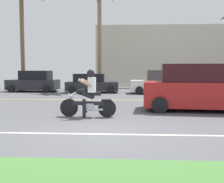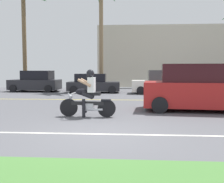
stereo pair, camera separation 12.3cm
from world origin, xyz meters
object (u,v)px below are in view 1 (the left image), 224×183
at_px(motorcyclist, 88,97).
at_px(parked_car_1, 92,84).
at_px(parked_car_0, 34,82).
at_px(suv_nearby, 200,88).
at_px(parked_car_2, 162,83).

height_order(motorcyclist, parked_car_1, motorcyclist).
distance_m(motorcyclist, parked_car_0, 12.57).
height_order(suv_nearby, parked_car_0, suv_nearby).
xyz_separation_m(motorcyclist, parked_car_1, (-1.30, 10.40, -0.05)).
bearing_deg(parked_car_2, motorcyclist, -111.62).
xyz_separation_m(suv_nearby, parked_car_2, (-0.52, 7.97, -0.16)).
distance_m(suv_nearby, parked_car_1, 10.33).
height_order(motorcyclist, parked_car_2, motorcyclist).
xyz_separation_m(parked_car_0, parked_car_2, (9.81, -1.31, 0.01)).
bearing_deg(parked_car_0, suv_nearby, -41.95).
height_order(parked_car_0, parked_car_2, parked_car_2).
xyz_separation_m(motorcyclist, suv_nearby, (4.39, 1.79, 0.22)).
bearing_deg(parked_car_2, parked_car_0, 172.38).
bearing_deg(motorcyclist, parked_car_0, 118.22).
distance_m(motorcyclist, parked_car_2, 10.50).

